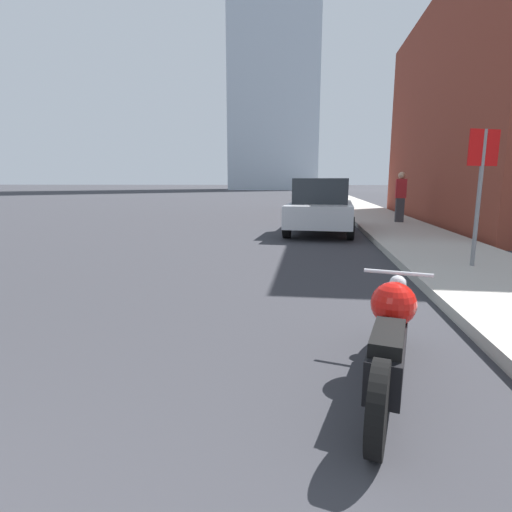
{
  "coord_description": "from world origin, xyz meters",
  "views": [
    {
      "loc": [
        2.05,
        0.41,
        1.61
      ],
      "look_at": [
        1.31,
        5.98,
        0.56
      ],
      "focal_mm": 28.0,
      "sensor_mm": 36.0,
      "label": 1
    }
  ],
  "objects_px": {
    "parked_car_green": "(314,188)",
    "parked_car_silver": "(321,207)",
    "motorcycle": "(390,337)",
    "parked_car_black": "(316,191)",
    "stop_sign": "(481,174)",
    "parked_car_red": "(320,195)",
    "pedestrian": "(401,196)"
  },
  "relations": [
    {
      "from": "parked_car_green",
      "to": "parked_car_silver",
      "type": "bearing_deg",
      "value": -89.6
    },
    {
      "from": "motorcycle",
      "to": "parked_car_black",
      "type": "xyz_separation_m",
      "value": [
        -0.14,
        33.04,
        0.43
      ]
    },
    {
      "from": "parked_car_black",
      "to": "parked_car_silver",
      "type": "bearing_deg",
      "value": -92.44
    },
    {
      "from": "parked_car_silver",
      "to": "parked_car_green",
      "type": "bearing_deg",
      "value": 93.88
    },
    {
      "from": "stop_sign",
      "to": "motorcycle",
      "type": "bearing_deg",
      "value": -117.58
    },
    {
      "from": "motorcycle",
      "to": "stop_sign",
      "type": "height_order",
      "value": "stop_sign"
    },
    {
      "from": "motorcycle",
      "to": "parked_car_silver",
      "type": "distance_m",
      "value": 9.6
    },
    {
      "from": "motorcycle",
      "to": "parked_car_red",
      "type": "height_order",
      "value": "parked_car_red"
    },
    {
      "from": "parked_car_black",
      "to": "parked_car_green",
      "type": "distance_m",
      "value": 12.9
    },
    {
      "from": "parked_car_black",
      "to": "pedestrian",
      "type": "xyz_separation_m",
      "value": [
        2.76,
        -20.88,
        0.27
      ]
    },
    {
      "from": "motorcycle",
      "to": "parked_car_silver",
      "type": "height_order",
      "value": "parked_car_silver"
    },
    {
      "from": "parked_car_black",
      "to": "pedestrian",
      "type": "height_order",
      "value": "pedestrian"
    },
    {
      "from": "stop_sign",
      "to": "pedestrian",
      "type": "bearing_deg",
      "value": 87.06
    },
    {
      "from": "motorcycle",
      "to": "parked_car_black",
      "type": "bearing_deg",
      "value": 104.79
    },
    {
      "from": "parked_car_red",
      "to": "pedestrian",
      "type": "distance_m",
      "value": 9.46
    },
    {
      "from": "parked_car_red",
      "to": "parked_car_green",
      "type": "bearing_deg",
      "value": 89.93
    },
    {
      "from": "parked_car_silver",
      "to": "parked_car_red",
      "type": "xyz_separation_m",
      "value": [
        0.22,
        11.64,
        -0.03
      ]
    },
    {
      "from": "motorcycle",
      "to": "parked_car_red",
      "type": "bearing_deg",
      "value": 104.82
    },
    {
      "from": "motorcycle",
      "to": "stop_sign",
      "type": "xyz_separation_m",
      "value": [
        2.21,
        4.23,
        1.34
      ]
    },
    {
      "from": "stop_sign",
      "to": "pedestrian",
      "type": "relative_size",
      "value": 1.28
    },
    {
      "from": "parked_car_silver",
      "to": "parked_car_black",
      "type": "xyz_separation_m",
      "value": [
        0.18,
        23.46,
        -0.02
      ]
    },
    {
      "from": "stop_sign",
      "to": "pedestrian",
      "type": "xyz_separation_m",
      "value": [
        0.41,
        7.93,
        -0.64
      ]
    },
    {
      "from": "parked_car_silver",
      "to": "parked_car_black",
      "type": "height_order",
      "value": "parked_car_silver"
    },
    {
      "from": "parked_car_silver",
      "to": "pedestrian",
      "type": "distance_m",
      "value": 3.92
    },
    {
      "from": "parked_car_silver",
      "to": "parked_car_red",
      "type": "distance_m",
      "value": 11.64
    },
    {
      "from": "parked_car_red",
      "to": "parked_car_black",
      "type": "relative_size",
      "value": 0.91
    },
    {
      "from": "parked_car_red",
      "to": "parked_car_silver",
      "type": "bearing_deg",
      "value": -91.26
    },
    {
      "from": "parked_car_silver",
      "to": "parked_car_green",
      "type": "relative_size",
      "value": 0.93
    },
    {
      "from": "parked_car_green",
      "to": "parked_car_black",
      "type": "bearing_deg",
      "value": -89.29
    },
    {
      "from": "stop_sign",
      "to": "parked_car_red",
      "type": "bearing_deg",
      "value": 97.74
    },
    {
      "from": "parked_car_black",
      "to": "pedestrian",
      "type": "relative_size",
      "value": 2.34
    },
    {
      "from": "pedestrian",
      "to": "parked_car_silver",
      "type": "bearing_deg",
      "value": -138.66
    }
  ]
}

